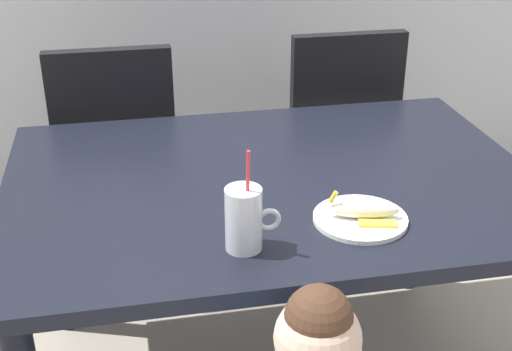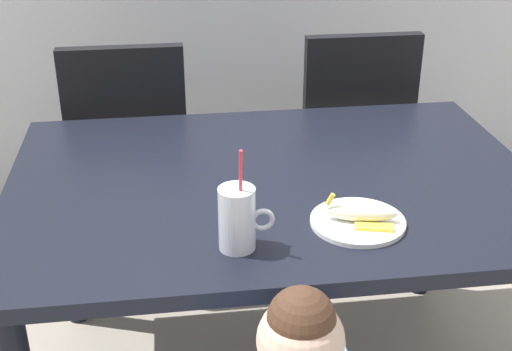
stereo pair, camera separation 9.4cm
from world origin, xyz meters
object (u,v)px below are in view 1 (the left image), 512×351
(milk_cup, at_px, (244,222))
(dining_table, at_px, (271,206))
(dining_chair_right, at_px, (335,131))
(dining_chair_left, at_px, (117,152))
(snack_plate, at_px, (360,219))
(peeled_banana, at_px, (365,210))

(milk_cup, bearing_deg, dining_table, 67.95)
(dining_chair_right, distance_m, milk_cup, 1.25)
(milk_cup, bearing_deg, dining_chair_left, 105.27)
(dining_chair_right, height_order, milk_cup, milk_cup)
(dining_chair_left, relative_size, dining_chair_right, 1.00)
(milk_cup, relative_size, snack_plate, 1.09)
(snack_plate, xyz_separation_m, peeled_banana, (0.01, -0.01, 0.03))
(milk_cup, distance_m, peeled_banana, 0.31)
(dining_chair_left, bearing_deg, peeled_banana, 120.94)
(dining_chair_left, bearing_deg, snack_plate, 120.75)
(dining_chair_right, relative_size, peeled_banana, 5.47)
(peeled_banana, bearing_deg, dining_chair_right, 76.15)
(snack_plate, bearing_deg, dining_table, 120.00)
(dining_chair_left, xyz_separation_m, snack_plate, (0.58, -0.98, 0.21))
(dining_table, bearing_deg, peeled_banana, -59.31)
(dining_chair_right, xyz_separation_m, milk_cup, (-0.56, -1.08, 0.27))
(dining_table, relative_size, dining_chair_right, 1.51)
(peeled_banana, bearing_deg, dining_chair_left, 120.94)
(dining_table, distance_m, dining_chair_left, 0.83)
(snack_plate, bearing_deg, peeled_banana, -35.23)
(dining_chair_left, height_order, snack_plate, dining_chair_left)
(dining_table, height_order, dining_chair_right, dining_chair_right)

